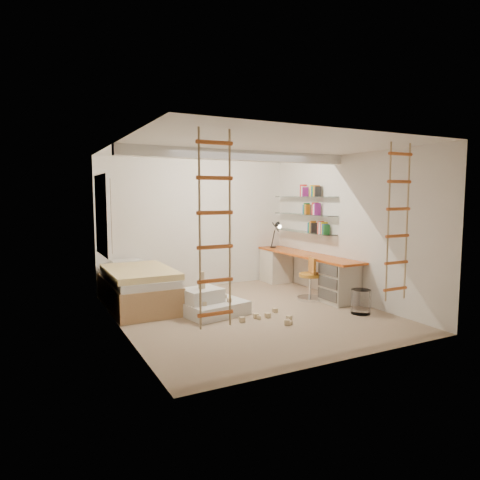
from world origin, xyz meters
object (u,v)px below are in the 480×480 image
desk (305,271)px  swivel_chair (310,284)px  play_platform (211,304)px  bed (138,287)px

desk → swivel_chair: swivel_chair is taller
play_platform → bed: bearing=131.0°
desk → bed: 3.22m
play_platform → swivel_chair: bearing=1.8°
swivel_chair → desk: bearing=62.6°
desk → bed: size_ratio=1.40×
desk → play_platform: 2.40m
desk → bed: (-3.20, 0.36, -0.07)m
bed → play_platform: (0.90, -1.04, -0.17)m
swivel_chair → play_platform: bearing=-178.2°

